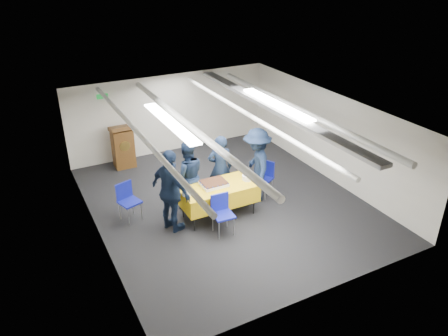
{
  "coord_description": "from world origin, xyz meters",
  "views": [
    {
      "loc": [
        -4.2,
        -7.96,
        5.43
      ],
      "look_at": [
        -0.16,
        -0.2,
        1.05
      ],
      "focal_mm": 35.0,
      "sensor_mm": 36.0,
      "label": 1
    }
  ],
  "objects": [
    {
      "name": "ground",
      "position": [
        0.0,
        0.0,
        0.0
      ],
      "size": [
        7.0,
        7.0,
        0.0
      ],
      "primitive_type": "plane",
      "color": "black",
      "rests_on": "ground"
    },
    {
      "name": "room_shell",
      "position": [
        0.09,
        0.41,
        1.81
      ],
      "size": [
        6.0,
        7.0,
        2.3
      ],
      "color": "beige",
      "rests_on": "ground"
    },
    {
      "name": "serving_table",
      "position": [
        -0.41,
        -0.42,
        0.56
      ],
      "size": [
        1.73,
        0.84,
        0.77
      ],
      "color": "black",
      "rests_on": "ground"
    },
    {
      "name": "sheet_cake",
      "position": [
        -0.5,
        -0.36,
        0.82
      ],
      "size": [
        0.57,
        0.45,
        0.1
      ],
      "color": "white",
      "rests_on": "serving_table"
    },
    {
      "name": "plate_stack_left",
      "position": [
        -1.19,
        -0.47,
        0.84
      ],
      "size": [
        0.21,
        0.21,
        0.16
      ],
      "color": "white",
      "rests_on": "serving_table"
    },
    {
      "name": "plate_stack_right",
      "position": [
        0.29,
        -0.47,
        0.85
      ],
      "size": [
        0.24,
        0.24,
        0.17
      ],
      "color": "white",
      "rests_on": "serving_table"
    },
    {
      "name": "podium",
      "position": [
        -1.6,
        3.05,
        0.61
      ],
      "size": [
        0.62,
        0.53,
        1.25
      ],
      "color": "brown",
      "rests_on": "ground"
    },
    {
      "name": "chair_near",
      "position": [
        -0.64,
        -1.0,
        0.53
      ],
      "size": [
        0.44,
        0.44,
        0.87
      ],
      "color": "gray",
      "rests_on": "ground"
    },
    {
      "name": "chair_right",
      "position": [
        1.03,
        -0.05,
        0.53
      ],
      "size": [
        0.57,
        0.57,
        0.87
      ],
      "color": "gray",
      "rests_on": "ground"
    },
    {
      "name": "chair_left",
      "position": [
        -2.26,
        0.42,
        0.53
      ],
      "size": [
        0.53,
        0.53,
        0.87
      ],
      "color": "gray",
      "rests_on": "ground"
    },
    {
      "name": "sailor_a",
      "position": [
        -0.01,
        0.28,
        0.81
      ],
      "size": [
        0.68,
        0.55,
        1.63
      ],
      "primitive_type": "imported",
      "rotation": [
        0.0,
        0.0,
        2.85
      ],
      "color": "black",
      "rests_on": "ground"
    },
    {
      "name": "sailor_b",
      "position": [
        -0.89,
        0.22,
        0.84
      ],
      "size": [
        0.93,
        0.78,
        1.68
      ],
      "primitive_type": "imported",
      "rotation": [
        0.0,
        0.0,
        2.94
      ],
      "color": "black",
      "rests_on": "ground"
    },
    {
      "name": "sailor_c",
      "position": [
        -1.53,
        -0.45,
        0.93
      ],
      "size": [
        0.82,
        1.18,
        1.86
      ],
      "primitive_type": "imported",
      "rotation": [
        0.0,
        0.0,
        1.94
      ],
      "color": "black",
      "rests_on": "ground"
    },
    {
      "name": "sailor_d",
      "position": [
        0.72,
        -0.16,
        0.9
      ],
      "size": [
        1.04,
        1.33,
        1.81
      ],
      "primitive_type": "imported",
      "rotation": [
        0.0,
        0.0,
        -1.94
      ],
      "color": "black",
      "rests_on": "ground"
    }
  ]
}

